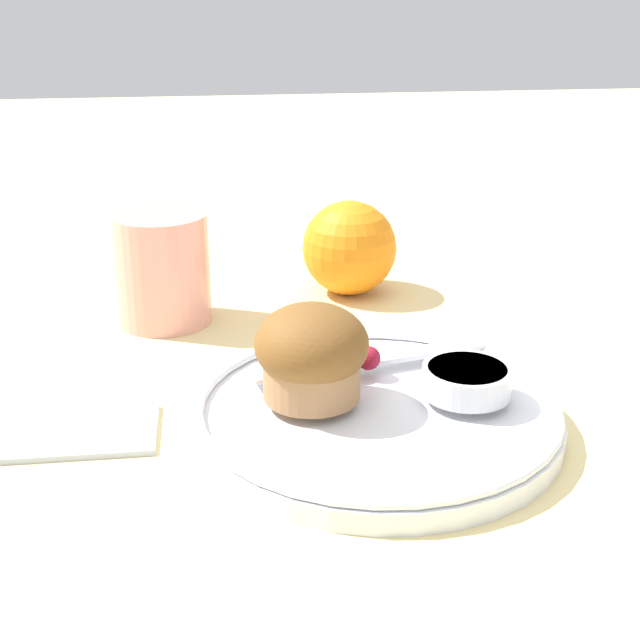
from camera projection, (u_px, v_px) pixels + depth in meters
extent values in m
plane|color=beige|center=(391.00, 410.00, 0.59)|extent=(3.00, 3.00, 0.00)
cylinder|color=white|center=(377.00, 418.00, 0.57)|extent=(0.24, 0.24, 0.01)
torus|color=white|center=(377.00, 404.00, 0.57)|extent=(0.23, 0.23, 0.01)
cylinder|color=#9E7047|center=(312.00, 375.00, 0.56)|extent=(0.06, 0.06, 0.03)
ellipsoid|color=brown|center=(312.00, 344.00, 0.56)|extent=(0.07, 0.07, 0.05)
cylinder|color=silver|center=(467.00, 380.00, 0.57)|extent=(0.06, 0.06, 0.02)
cylinder|color=silver|center=(467.00, 370.00, 0.57)|extent=(0.05, 0.05, 0.00)
sphere|color=maroon|center=(345.00, 359.00, 0.60)|extent=(0.02, 0.02, 0.02)
sphere|color=maroon|center=(368.00, 358.00, 0.60)|extent=(0.02, 0.02, 0.02)
cube|color=silver|center=(372.00, 360.00, 0.62)|extent=(0.17, 0.05, 0.00)
sphere|color=orange|center=(349.00, 248.00, 0.79)|extent=(0.08, 0.08, 0.08)
cylinder|color=#E5998C|center=(162.00, 268.00, 0.72)|extent=(0.08, 0.08, 0.09)
cube|color=#B2BCCC|center=(63.00, 430.00, 0.56)|extent=(0.12, 0.06, 0.01)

